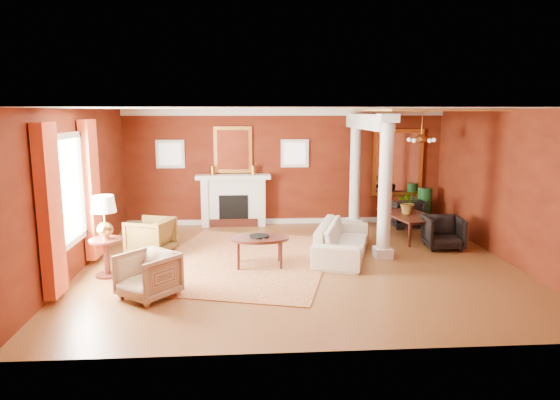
{
  "coord_description": "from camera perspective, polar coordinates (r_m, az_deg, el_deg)",
  "views": [
    {
      "loc": [
        -0.97,
        -9.04,
        2.86
      ],
      "look_at": [
        -0.33,
        0.46,
        1.15
      ],
      "focal_mm": 32.0,
      "sensor_mm": 36.0,
      "label": 1
    }
  ],
  "objects": [
    {
      "name": "crown_trim",
      "position": [
        12.54,
        0.57,
        9.99
      ],
      "size": [
        8.0,
        0.08,
        0.16
      ],
      "primitive_type": "cube",
      "color": "silver",
      "rests_on": "room_shell"
    },
    {
      "name": "green_urn",
      "position": [
        13.08,
        16.14,
        -1.16
      ],
      "size": [
        0.4,
        0.4,
        0.97
      ],
      "color": "#123A18",
      "rests_on": "ground"
    },
    {
      "name": "room_shell",
      "position": [
        9.13,
        2.24,
        4.88
      ],
      "size": [
        8.04,
        7.04,
        2.92
      ],
      "color": "#61200D",
      "rests_on": "ground"
    },
    {
      "name": "side_table",
      "position": [
        9.11,
        -19.39,
        -2.49
      ],
      "size": [
        0.57,
        0.57,
        1.43
      ],
      "rotation": [
        0.0,
        0.0,
        -0.17
      ],
      "color": "black",
      "rests_on": "ground"
    },
    {
      "name": "flank_window_left",
      "position": [
        12.69,
        -12.43,
        5.15
      ],
      "size": [
        0.7,
        0.07,
        0.7
      ],
      "color": "silver",
      "rests_on": "room_shell"
    },
    {
      "name": "dining_mirror",
      "position": [
        13.14,
        13.31,
        4.18
      ],
      "size": [
        1.3,
        0.07,
        1.7
      ],
      "color": "gold",
      "rests_on": "room_shell"
    },
    {
      "name": "sofa",
      "position": [
        9.98,
        7.17,
        -3.92
      ],
      "size": [
        1.32,
        2.37,
        0.89
      ],
      "primitive_type": "imported",
      "rotation": [
        0.0,
        0.0,
        1.27
      ],
      "color": "#EEDFC8",
      "rests_on": "ground"
    },
    {
      "name": "left_window",
      "position": [
        9.05,
        -22.68,
        0.25
      ],
      "size": [
        0.21,
        2.55,
        2.6
      ],
      "color": "white",
      "rests_on": "room_shell"
    },
    {
      "name": "armchair_leopard",
      "position": [
        10.38,
        -14.59,
        -3.83
      ],
      "size": [
        0.96,
        0.99,
        0.81
      ],
      "primitive_type": "imported",
      "rotation": [
        0.0,
        0.0,
        -1.91
      ],
      "color": "black",
      "rests_on": "ground"
    },
    {
      "name": "dining_chair_near",
      "position": [
        10.99,
        18.2,
        -3.39
      ],
      "size": [
        0.79,
        0.74,
        0.75
      ],
      "primitive_type": "imported",
      "rotation": [
        0.0,
        0.0,
        -0.08
      ],
      "color": "black",
      "rests_on": "ground"
    },
    {
      "name": "armchair_stripe",
      "position": [
        8.01,
        -14.86,
        -8.1
      ],
      "size": [
        1.05,
        1.04,
        0.79
      ],
      "primitive_type": "imported",
      "rotation": [
        0.0,
        0.0,
        -0.7
      ],
      "color": "tan",
      "rests_on": "ground"
    },
    {
      "name": "header_beam",
      "position": [
        11.26,
        9.96,
        8.81
      ],
      "size": [
        0.3,
        3.2,
        0.32
      ],
      "primitive_type": "cube",
      "color": "silver",
      "rests_on": "column_front"
    },
    {
      "name": "dining_table",
      "position": [
        11.68,
        14.64,
        -2.13
      ],
      "size": [
        0.84,
        1.65,
        0.88
      ],
      "primitive_type": "imported",
      "rotation": [
        0.0,
        0.0,
        1.76
      ],
      "color": "black",
      "rests_on": "ground"
    },
    {
      "name": "flank_window_right",
      "position": [
        12.61,
        1.7,
        5.35
      ],
      "size": [
        0.7,
        0.07,
        0.7
      ],
      "color": "silver",
      "rests_on": "room_shell"
    },
    {
      "name": "coffee_book",
      "position": [
        9.17,
        -2.87,
        -3.6
      ],
      "size": [
        0.18,
        0.03,
        0.24
      ],
      "primitive_type": "imported",
      "rotation": [
        0.0,
        0.0,
        -0.06
      ],
      "color": "black",
      "rests_on": "coffee_table"
    },
    {
      "name": "rug",
      "position": [
        9.73,
        -4.2,
        -6.89
      ],
      "size": [
        4.13,
        4.88,
        0.02
      ],
      "primitive_type": "cube",
      "rotation": [
        0.0,
        0.0,
        -0.26
      ],
      "color": "maroon",
      "rests_on": "ground"
    },
    {
      "name": "ground",
      "position": [
        9.53,
        2.16,
        -7.29
      ],
      "size": [
        8.0,
        8.0,
        0.0
      ],
      "primitive_type": "plane",
      "color": "brown",
      "rests_on": "ground"
    },
    {
      "name": "column_back",
      "position": [
        12.41,
        8.59,
        3.44
      ],
      "size": [
        0.36,
        0.36,
        2.8
      ],
      "color": "silver",
      "rests_on": "ground"
    },
    {
      "name": "coffee_table",
      "position": [
        9.25,
        -2.39,
        -4.54
      ],
      "size": [
        1.11,
        1.11,
        0.56
      ],
      "rotation": [
        0.0,
        0.0,
        -0.29
      ],
      "color": "black",
      "rests_on": "ground"
    },
    {
      "name": "amber_ceiling",
      "position": [
        11.45,
        15.86,
        9.85
      ],
      "size": [
        2.3,
        3.4,
        0.04
      ],
      "primitive_type": "cube",
      "color": "#D28A3D",
      "rests_on": "room_shell"
    },
    {
      "name": "chandelier",
      "position": [
        11.53,
        15.86,
        6.75
      ],
      "size": [
        0.6,
        0.62,
        0.75
      ],
      "color": "#BE863B",
      "rests_on": "room_shell"
    },
    {
      "name": "dining_chair_far",
      "position": [
        12.81,
        13.93,
        -1.23
      ],
      "size": [
        0.87,
        0.83,
        0.79
      ],
      "primitive_type": "imported",
      "rotation": [
        0.0,
        0.0,
        3.3
      ],
      "color": "black",
      "rests_on": "ground"
    },
    {
      "name": "overmantel_mirror",
      "position": [
        12.53,
        -5.4,
        5.74
      ],
      "size": [
        0.95,
        0.07,
        1.15
      ],
      "color": "gold",
      "rests_on": "fireplace"
    },
    {
      "name": "base_trim",
      "position": [
        12.85,
        0.55,
        -2.41
      ],
      "size": [
        8.0,
        0.08,
        0.12
      ],
      "primitive_type": "cube",
      "color": "silver",
      "rests_on": "ground"
    },
    {
      "name": "column_front",
      "position": [
        9.82,
        11.95,
        1.56
      ],
      "size": [
        0.36,
        0.36,
        2.8
      ],
      "color": "silver",
      "rests_on": "ground"
    },
    {
      "name": "potted_plant",
      "position": [
        11.58,
        14.54,
        1.04
      ],
      "size": [
        0.61,
        0.65,
        0.42
      ],
      "primitive_type": "imported",
      "rotation": [
        0.0,
        0.0,
        -0.29
      ],
      "color": "#26591E",
      "rests_on": "dining_table"
    },
    {
      "name": "fireplace",
      "position": [
        12.56,
        -5.32,
        -0.02
      ],
      "size": [
        1.85,
        0.42,
        1.29
      ],
      "color": "silver",
      "rests_on": "ground"
    }
  ]
}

